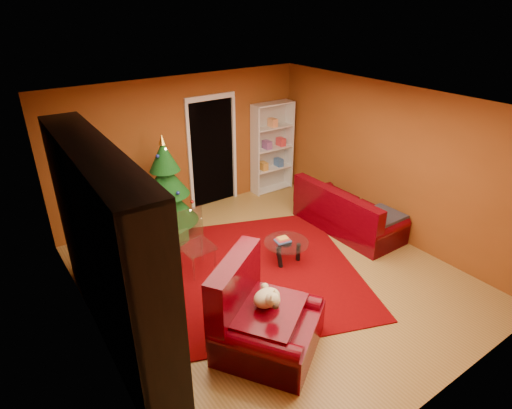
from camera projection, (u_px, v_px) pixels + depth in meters
floor at (271, 277)px, 6.53m from camera, size 5.00×5.50×0.05m
ceiling at (274, 104)px, 5.36m from camera, size 5.00×5.50×0.05m
wall_back at (183, 147)px, 7.98m from camera, size 5.00×0.05×2.60m
wall_left at (88, 256)px, 4.64m from camera, size 0.05×5.50×2.60m
wall_right at (391, 162)px, 7.25m from camera, size 0.05×5.50×2.60m
doorway at (213, 154)px, 8.37m from camera, size 1.06×0.60×2.16m
rug at (265, 269)px, 6.65m from camera, size 3.67×3.93×0.02m
media_unit at (108, 249)px, 4.90m from camera, size 0.59×3.22×2.46m
christmas_tree at (167, 187)px, 7.36m from camera, size 1.35×1.35×1.82m
gift_box_teal at (151, 254)px, 6.80m from camera, size 0.33×0.33×0.30m
gift_box_green at (178, 237)px, 7.32m from camera, size 0.34×0.34×0.26m
gift_box_red at (142, 224)px, 7.76m from camera, size 0.25×0.25×0.21m
white_bookshelf at (272, 148)px, 9.00m from camera, size 0.91×0.34×1.95m
armchair at (269, 317)px, 4.99m from camera, size 1.67×1.67×0.94m
dog at (267, 298)px, 4.95m from camera, size 0.50×0.47×0.31m
sofa at (349, 207)px, 7.65m from camera, size 0.91×2.00×0.86m
coffee_table at (286, 251)px, 6.79m from camera, size 0.82×0.82×0.44m
acrylic_chair at (197, 247)px, 6.42m from camera, size 0.48×0.52×0.90m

